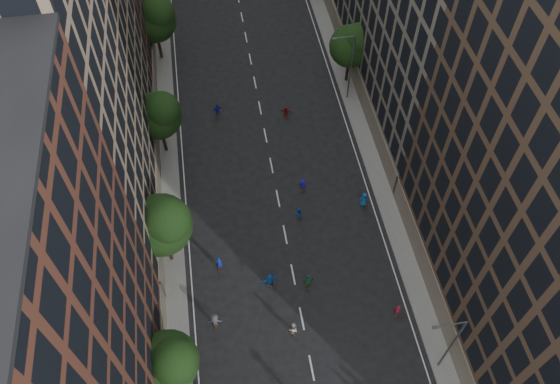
# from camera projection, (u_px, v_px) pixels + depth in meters

# --- Properties ---
(ground) EXTENTS (240.00, 240.00, 0.00)m
(ground) POSITION_uv_depth(u_px,v_px,m) (266.00, 139.00, 61.73)
(ground) COLOR black
(ground) RESTS_ON ground
(sidewalk_left) EXTENTS (4.00, 105.00, 0.15)m
(sidewalk_left) POSITION_uv_depth(u_px,v_px,m) (157.00, 104.00, 64.96)
(sidewalk_left) COLOR slate
(sidewalk_left) RESTS_ON ground
(sidewalk_right) EXTENTS (4.00, 105.00, 0.15)m
(sidewalk_right) POSITION_uv_depth(u_px,v_px,m) (353.00, 82.00, 67.27)
(sidewalk_right) COLOR slate
(sidewalk_right) RESTS_ON ground
(bldg_left_a) EXTENTS (14.00, 22.00, 30.00)m
(bldg_left_a) POSITION_uv_depth(u_px,v_px,m) (2.00, 374.00, 30.74)
(bldg_left_a) COLOR brown
(bldg_left_a) RESTS_ON ground
(bldg_left_b) EXTENTS (14.00, 26.00, 34.00)m
(bldg_left_b) POSITION_uv_depth(u_px,v_px,m) (35.00, 68.00, 43.34)
(bldg_left_b) COLOR #957B61
(bldg_left_b) RESTS_ON ground
(tree_left_1) EXTENTS (4.80, 4.80, 8.21)m
(tree_left_1) POSITION_uv_depth(u_px,v_px,m) (170.00, 361.00, 40.76)
(tree_left_1) COLOR black
(tree_left_1) RESTS_ON ground
(tree_left_2) EXTENTS (5.60, 5.60, 9.45)m
(tree_left_2) POSITION_uv_depth(u_px,v_px,m) (163.00, 224.00, 47.20)
(tree_left_2) COLOR black
(tree_left_2) RESTS_ON ground
(tree_left_3) EXTENTS (5.00, 5.00, 8.58)m
(tree_left_3) POSITION_uv_depth(u_px,v_px,m) (159.00, 114.00, 55.93)
(tree_left_3) COLOR black
(tree_left_3) RESTS_ON ground
(tree_left_4) EXTENTS (5.40, 5.40, 9.08)m
(tree_left_4) POSITION_uv_depth(u_px,v_px,m) (155.00, 18.00, 65.17)
(tree_left_4) COLOR black
(tree_left_4) RESTS_ON ground
(tree_right_a) EXTENTS (5.00, 5.00, 8.39)m
(tree_right_a) POSITION_uv_depth(u_px,v_px,m) (353.00, 44.00, 62.97)
(tree_right_a) COLOR black
(tree_right_a) RESTS_ON ground
(streetlamp_near) EXTENTS (2.64, 0.22, 9.06)m
(streetlamp_near) POSITION_uv_depth(u_px,v_px,m) (450.00, 343.00, 42.02)
(streetlamp_near) COLOR #595B60
(streetlamp_near) RESTS_ON ground
(streetlamp_far) EXTENTS (2.64, 0.22, 9.06)m
(streetlamp_far) POSITION_uv_depth(u_px,v_px,m) (349.00, 64.00, 61.55)
(streetlamp_far) COLOR #595B60
(streetlamp_far) RESTS_ON ground
(skater_7) EXTENTS (0.67, 0.57, 1.56)m
(skater_7) POSITION_uv_depth(u_px,v_px,m) (398.00, 310.00, 48.36)
(skater_7) COLOR maroon
(skater_7) RESTS_ON ground
(skater_8) EXTENTS (0.95, 0.84, 1.63)m
(skater_8) POSITION_uv_depth(u_px,v_px,m) (293.00, 329.00, 47.28)
(skater_8) COLOR silver
(skater_8) RESTS_ON ground
(skater_9) EXTENTS (1.23, 0.78, 1.82)m
(skater_9) POSITION_uv_depth(u_px,v_px,m) (215.00, 321.00, 47.60)
(skater_9) COLOR #46464C
(skater_9) RESTS_ON ground
(skater_10) EXTENTS (1.16, 0.62, 1.88)m
(skater_10) POSITION_uv_depth(u_px,v_px,m) (308.00, 281.00, 49.88)
(skater_10) COLOR #21703F
(skater_10) RESTS_ON ground
(skater_11) EXTENTS (1.71, 0.86, 1.77)m
(skater_11) POSITION_uv_depth(u_px,v_px,m) (270.00, 280.00, 50.01)
(skater_11) COLOR blue
(skater_11) RESTS_ON ground
(skater_12) EXTENTS (0.96, 0.71, 1.80)m
(skater_12) POSITION_uv_depth(u_px,v_px,m) (364.00, 200.00, 55.48)
(skater_12) COLOR #1552AB
(skater_12) RESTS_ON ground
(skater_13) EXTENTS (0.72, 0.54, 1.80)m
(skater_13) POSITION_uv_depth(u_px,v_px,m) (219.00, 263.00, 51.07)
(skater_13) COLOR #1528AE
(skater_13) RESTS_ON ground
(skater_14) EXTENTS (0.91, 0.81, 1.55)m
(skater_14) POSITION_uv_depth(u_px,v_px,m) (299.00, 214.00, 54.60)
(skater_14) COLOR #1448A6
(skater_14) RESTS_ON ground
(skater_15) EXTENTS (1.15, 0.91, 1.55)m
(skater_15) POSITION_uv_depth(u_px,v_px,m) (303.00, 185.00, 56.77)
(skater_15) COLOR #17139F
(skater_15) RESTS_ON ground
(skater_16) EXTENTS (1.11, 0.55, 1.82)m
(skater_16) POSITION_uv_depth(u_px,v_px,m) (218.00, 111.00, 63.12)
(skater_16) COLOR #1426A5
(skater_16) RESTS_ON ground
(skater_17) EXTENTS (1.47, 0.95, 1.52)m
(skater_17) POSITION_uv_depth(u_px,v_px,m) (286.00, 112.00, 63.17)
(skater_17) COLOR maroon
(skater_17) RESTS_ON ground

